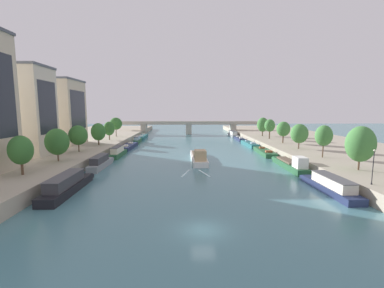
# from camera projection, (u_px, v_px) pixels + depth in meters

# --- Properties ---
(ground_plane) EXTENTS (400.00, 400.00, 0.00)m
(ground_plane) POSITION_uv_depth(u_px,v_px,m) (203.00, 230.00, 27.52)
(ground_plane) COLOR teal
(quay_left) EXTENTS (36.00, 170.00, 2.17)m
(quay_left) POSITION_uv_depth(u_px,v_px,m) (59.00, 147.00, 80.82)
(quay_left) COLOR #A89E89
(quay_left) RESTS_ON ground
(quay_right) EXTENTS (36.00, 170.00, 2.17)m
(quay_right) POSITION_uv_depth(u_px,v_px,m) (319.00, 146.00, 82.95)
(quay_right) COLOR #A89E89
(quay_right) RESTS_ON ground
(barge_midriver) EXTENTS (3.70, 17.85, 3.47)m
(barge_midriver) POSITION_uv_depth(u_px,v_px,m) (199.00, 157.00, 63.64)
(barge_midriver) COLOR silver
(barge_midriver) RESTS_ON ground
(wake_behind_barge) EXTENTS (5.60, 5.93, 0.03)m
(wake_behind_barge) POSITION_uv_depth(u_px,v_px,m) (195.00, 173.00, 51.91)
(wake_behind_barge) COLOR silver
(wake_behind_barge) RESTS_ON ground
(moored_boat_left_gap_after) EXTENTS (2.83, 14.93, 2.86)m
(moored_boat_left_gap_after) POSITION_uv_depth(u_px,v_px,m) (67.00, 185.00, 39.74)
(moored_boat_left_gap_after) COLOR black
(moored_boat_left_gap_after) RESTS_ON ground
(moored_boat_left_midway) EXTENTS (2.38, 12.16, 2.71)m
(moored_boat_left_midway) POSITION_uv_depth(u_px,v_px,m) (101.00, 162.00, 56.66)
(moored_boat_left_midway) COLOR gray
(moored_boat_left_midway) RESTS_ON ground
(moored_boat_left_second) EXTENTS (2.28, 11.68, 2.76)m
(moored_boat_left_second) POSITION_uv_depth(u_px,v_px,m) (118.00, 152.00, 69.91)
(moored_boat_left_second) COLOR #235633
(moored_boat_left_second) RESTS_ON ground
(moored_boat_left_downstream) EXTENTS (3.53, 15.81, 2.24)m
(moored_boat_left_downstream) POSITION_uv_depth(u_px,v_px,m) (128.00, 146.00, 85.12)
(moored_boat_left_downstream) COLOR #1E284C
(moored_boat_left_downstream) RESTS_ON ground
(moored_boat_left_end) EXTENTS (1.76, 10.07, 2.45)m
(moored_boat_left_end) POSITION_uv_depth(u_px,v_px,m) (137.00, 140.00, 98.94)
(moored_boat_left_end) COLOR #235633
(moored_boat_left_end) RESTS_ON ground
(moored_boat_left_upstream) EXTENTS (2.72, 15.95, 2.40)m
(moored_boat_left_upstream) POSITION_uv_depth(u_px,v_px,m) (143.00, 137.00, 113.44)
(moored_boat_left_upstream) COLOR #23666B
(moored_boat_left_upstream) RESTS_ON ground
(moored_boat_right_far) EXTENTS (3.00, 14.13, 2.52)m
(moored_boat_right_far) POSITION_uv_depth(u_px,v_px,m) (330.00, 185.00, 40.03)
(moored_boat_right_far) COLOR #1E284C
(moored_boat_right_far) RESTS_ON ground
(moored_boat_right_second) EXTENTS (2.92, 15.81, 3.36)m
(moored_boat_right_second) POSITION_uv_depth(u_px,v_px,m) (291.00, 164.00, 55.56)
(moored_boat_right_second) COLOR #235633
(moored_boat_right_second) RESTS_ON ground
(moored_boat_right_lone) EXTENTS (3.70, 15.32, 2.24)m
(moored_boat_right_lone) POSITION_uv_depth(u_px,v_px,m) (265.00, 152.00, 74.24)
(moored_boat_right_lone) COLOR #235633
(moored_boat_right_lone) RESTS_ON ground
(moored_boat_right_gap_after) EXTENTS (3.07, 14.93, 2.34)m
(moored_boat_right_gap_after) POSITION_uv_depth(u_px,v_px,m) (249.00, 144.00, 90.35)
(moored_boat_right_gap_after) COLOR #23666B
(moored_boat_right_gap_after) RESTS_ON ground
(moored_boat_right_downstream) EXTENTS (2.62, 11.04, 2.18)m
(moored_boat_right_downstream) POSITION_uv_depth(u_px,v_px,m) (239.00, 139.00, 106.62)
(moored_boat_right_downstream) COLOR #1E284C
(moored_boat_right_downstream) RESTS_ON ground
(moored_boat_right_near) EXTENTS (2.99, 14.57, 2.56)m
(moored_boat_right_near) POSITION_uv_depth(u_px,v_px,m) (233.00, 134.00, 121.70)
(moored_boat_right_near) COLOR gray
(moored_boat_right_near) RESTS_ON ground
(tree_left_third) EXTENTS (3.63, 3.63, 6.23)m
(tree_left_third) POSITION_uv_depth(u_px,v_px,m) (21.00, 150.00, 41.42)
(tree_left_third) COLOR brown
(tree_left_third) RESTS_ON quay_left
(tree_left_past_mid) EXTENTS (4.52, 4.52, 6.50)m
(tree_left_past_mid) POSITION_uv_depth(u_px,v_px,m) (57.00, 142.00, 52.33)
(tree_left_past_mid) COLOR brown
(tree_left_past_mid) RESTS_ON quay_left
(tree_left_midway) EXTENTS (4.44, 4.44, 6.38)m
(tree_left_midway) POSITION_uv_depth(u_px,v_px,m) (78.00, 135.00, 64.29)
(tree_left_midway) COLOR brown
(tree_left_midway) RESTS_ON quay_left
(tree_left_end_of_row) EXTENTS (4.05, 4.05, 6.30)m
(tree_left_end_of_row) POSITION_uv_depth(u_px,v_px,m) (98.00, 132.00, 76.21)
(tree_left_end_of_row) COLOR brown
(tree_left_end_of_row) RESTS_ON quay_left
(tree_left_distant) EXTENTS (3.60, 3.60, 6.15)m
(tree_left_distant) POSITION_uv_depth(u_px,v_px,m) (109.00, 129.00, 88.92)
(tree_left_distant) COLOR brown
(tree_left_distant) RESTS_ON quay_left
(tree_left_second) EXTENTS (4.56, 4.56, 7.14)m
(tree_left_second) POSITION_uv_depth(u_px,v_px,m) (116.00, 124.00, 99.44)
(tree_left_second) COLOR brown
(tree_left_second) RESTS_ON quay_left
(tree_right_third) EXTENTS (4.66, 4.66, 7.48)m
(tree_right_third) POSITION_uv_depth(u_px,v_px,m) (360.00, 144.00, 44.63)
(tree_right_third) COLOR brown
(tree_right_third) RESTS_ON quay_right
(tree_right_end_of_row) EXTENTS (3.55, 3.55, 6.90)m
(tree_right_end_of_row) POSITION_uv_depth(u_px,v_px,m) (324.00, 136.00, 56.39)
(tree_right_end_of_row) COLOR brown
(tree_right_end_of_row) RESTS_ON quay_right
(tree_right_distant) EXTENTS (4.42, 4.42, 6.48)m
(tree_right_distant) POSITION_uv_depth(u_px,v_px,m) (299.00, 134.00, 68.81)
(tree_right_distant) COLOR brown
(tree_right_distant) RESTS_ON quay_right
(tree_right_by_lamp) EXTENTS (4.01, 4.01, 6.54)m
(tree_right_by_lamp) POSITION_uv_depth(u_px,v_px,m) (283.00, 129.00, 80.42)
(tree_right_by_lamp) COLOR brown
(tree_right_by_lamp) RESTS_ON quay_right
(tree_right_far) EXTENTS (3.57, 3.57, 6.80)m
(tree_right_far) POSITION_uv_depth(u_px,v_px,m) (270.00, 126.00, 91.80)
(tree_right_far) COLOR brown
(tree_right_far) RESTS_ON quay_right
(tree_right_second) EXTENTS (4.26, 4.26, 7.08)m
(tree_right_second) POSITION_uv_depth(u_px,v_px,m) (263.00, 125.00, 101.80)
(tree_right_second) COLOR brown
(tree_right_second) RESTS_ON quay_right
(lamppost_right_bank) EXTENTS (0.28, 0.28, 4.87)m
(lamppost_right_bank) POSITION_uv_depth(u_px,v_px,m) (373.00, 165.00, 36.18)
(lamppost_right_bank) COLOR black
(lamppost_right_bank) RESTS_ON quay_right
(building_left_corner) EXTENTS (13.26, 9.72, 19.79)m
(building_left_corner) POSITION_uv_depth(u_px,v_px,m) (19.00, 111.00, 58.73)
(building_left_corner) COLOR beige
(building_left_corner) RESTS_ON quay_left
(building_left_tall) EXTENTS (12.14, 13.31, 18.76)m
(building_left_tall) POSITION_uv_depth(u_px,v_px,m) (58.00, 112.00, 76.91)
(building_left_tall) COLOR beige
(building_left_tall) RESTS_ON quay_left
(bridge_far) EXTENTS (68.22, 4.40, 6.38)m
(bridge_far) POSITION_uv_depth(u_px,v_px,m) (189.00, 126.00, 131.83)
(bridge_far) COLOR #ADA899
(bridge_far) RESTS_ON ground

